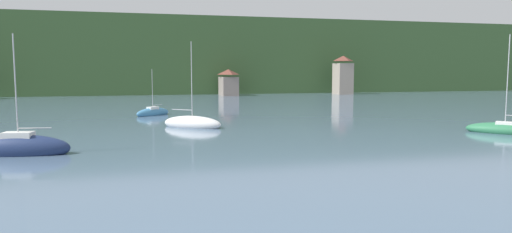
{
  "coord_description": "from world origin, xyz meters",
  "views": [
    {
      "loc": [
        -5.04,
        26.67,
        5.06
      ],
      "look_at": [
        0.0,
        46.48,
        2.99
      ],
      "focal_mm": 31.93,
      "sensor_mm": 36.0,
      "label": 1
    }
  ],
  "objects": [
    {
      "name": "sailboat_far_9",
      "position": [
        -3.73,
        79.3,
        0.3
      ],
      "size": [
        4.22,
        3.58,
        5.56
      ],
      "rotation": [
        0.0,
        0.0,
        3.79
      ],
      "color": "teal",
      "rests_on": "ground_plane"
    },
    {
      "name": "wooded_hillside",
      "position": [
        23.05,
        156.74,
        7.13
      ],
      "size": [
        352.0,
        60.4,
        30.2
      ],
      "color": "#38562D",
      "rests_on": "ground_plane"
    },
    {
      "name": "sailboat_far_5",
      "position": [
        -0.6,
        67.33,
        0.33
      ],
      "size": [
        5.68,
        4.96,
        8.02
      ],
      "rotation": [
        0.0,
        0.0,
        5.63
      ],
      "color": "white",
      "rests_on": "ground_plane"
    },
    {
      "name": "shore_building_eastcentral",
      "position": [
        37.1,
        116.74,
        3.99
      ],
      "size": [
        3.4,
        4.04,
        8.21
      ],
      "color": "gray",
      "rests_on": "ground_plane"
    },
    {
      "name": "shore_building_central",
      "position": [
        12.37,
        117.79,
        2.59
      ],
      "size": [
        3.3,
        6.25,
        5.34
      ],
      "color": "gray",
      "rests_on": "ground_plane"
    },
    {
      "name": "sailboat_mid_3",
      "position": [
        23.48,
        57.05,
        0.3
      ],
      "size": [
        5.34,
        5.48,
        8.25
      ],
      "rotation": [
        0.0,
        0.0,
        2.33
      ],
      "color": "#2D754C",
      "rests_on": "ground_plane"
    },
    {
      "name": "sailboat_mid_7",
      "position": [
        -12.25,
        56.46,
        0.42
      ],
      "size": [
        6.29,
        2.7,
        7.7
      ],
      "rotation": [
        0.0,
        0.0,
        2.97
      ],
      "color": "navy",
      "rests_on": "ground_plane"
    }
  ]
}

